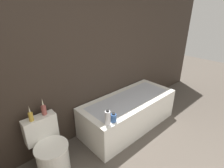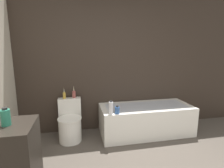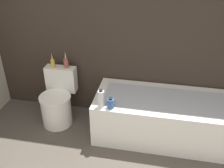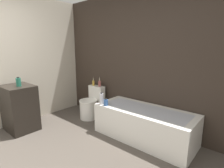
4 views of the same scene
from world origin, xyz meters
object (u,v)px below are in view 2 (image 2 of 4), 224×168
(toilet, at_px, (70,124))
(soap_bottle_glass, at_px, (6,117))
(shampoo_bottle_short, at_px, (117,110))
(shampoo_bottle_tall, at_px, (111,108))
(vase_silver, at_px, (74,94))
(vase_gold, at_px, (64,95))
(bathtub, at_px, (146,119))

(toilet, distance_m, soap_bottle_glass, 1.52)
(soap_bottle_glass, xyz_separation_m, shampoo_bottle_short, (1.28, 0.95, -0.35))
(shampoo_bottle_tall, bearing_deg, vase_silver, 137.20)
(soap_bottle_glass, bearing_deg, vase_gold, 73.61)
(vase_silver, bearing_deg, shampoo_bottle_short, -37.99)
(bathtub, distance_m, toilet, 1.39)
(bathtub, xyz_separation_m, shampoo_bottle_tall, (-0.73, -0.29, 0.37))
(soap_bottle_glass, xyz_separation_m, vase_silver, (0.59, 1.48, -0.17))
(toilet, relative_size, vase_gold, 3.44)
(bathtub, relative_size, vase_silver, 7.55)
(vase_silver, height_order, shampoo_bottle_tall, vase_silver)
(vase_gold, distance_m, shampoo_bottle_tall, 0.91)
(bathtub, xyz_separation_m, vase_gold, (-1.47, 0.22, 0.49))
(soap_bottle_glass, height_order, shampoo_bottle_tall, soap_bottle_glass)
(bathtub, bearing_deg, soap_bottle_glass, -147.11)
(shampoo_bottle_tall, relative_size, shampoo_bottle_short, 1.70)
(vase_gold, distance_m, shampoo_bottle_short, 1.01)
(shampoo_bottle_short, bearing_deg, toilet, 157.19)
(toilet, bearing_deg, shampoo_bottle_short, -22.81)
(shampoo_bottle_short, bearing_deg, bathtub, 24.53)
(bathtub, bearing_deg, shampoo_bottle_short, -155.47)
(vase_gold, height_order, shampoo_bottle_short, vase_gold)
(bathtub, relative_size, vase_gold, 8.36)
(bathtub, xyz_separation_m, shampoo_bottle_short, (-0.62, -0.28, 0.32))
(vase_gold, bearing_deg, vase_silver, 9.78)
(bathtub, height_order, shampoo_bottle_short, shampoo_bottle_short)
(toilet, xyz_separation_m, soap_bottle_glass, (-0.51, -1.27, 0.66))
(shampoo_bottle_short, bearing_deg, vase_silver, 142.01)
(bathtub, distance_m, shampoo_bottle_short, 0.75)
(bathtub, relative_size, toilet, 2.43)
(vase_silver, relative_size, shampoo_bottle_short, 1.72)
(vase_silver, bearing_deg, shampoo_bottle_tall, -42.80)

